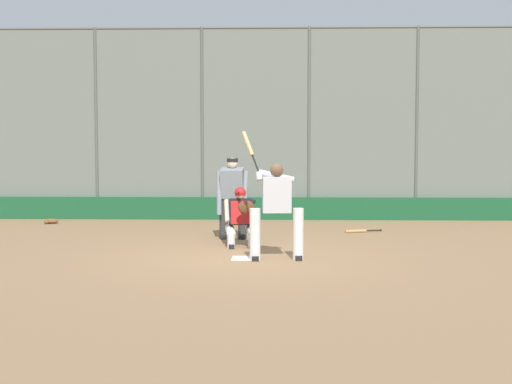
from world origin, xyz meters
TOP-DOWN VIEW (x-y plane):
  - ground_plane at (0.00, 0.00)m, footprint 160.00×160.00m
  - home_plate_marker at (0.00, 0.00)m, footprint 0.43×0.43m
  - backstop_fence at (-0.00, -6.10)m, footprint 18.86×0.08m
  - padding_wall at (0.00, -6.00)m, footprint 18.41×0.18m
  - bleachers_beyond at (0.27, -8.25)m, footprint 13.15×1.95m
  - batter_at_plate at (-0.52, 0.13)m, footprint 1.05×0.57m
  - catcher_behind_plate at (0.13, -1.32)m, footprint 0.62×0.73m
  - umpire_home at (0.35, -2.38)m, footprint 0.66×0.44m
  - spare_bat_near_backstop at (-2.31, -3.48)m, footprint 0.83×0.32m
  - fielding_glove_on_dirt at (4.86, -4.94)m, footprint 0.33×0.25m

SIDE VIEW (x-z plane):
  - ground_plane at x=0.00m, z-range 0.00..0.00m
  - home_plate_marker at x=0.00m, z-range 0.00..0.01m
  - spare_bat_near_backstop at x=-2.31m, z-range 0.00..0.07m
  - fielding_glove_on_dirt at x=4.86m, z-range 0.00..0.12m
  - padding_wall at x=0.00m, z-range 0.00..0.55m
  - bleachers_beyond at x=0.27m, z-range -0.20..0.96m
  - catcher_behind_plate at x=0.13m, z-range 0.02..1.14m
  - batter_at_plate at x=-0.52m, z-range -0.20..1.94m
  - umpire_home at x=0.35m, z-range 0.06..1.69m
  - backstop_fence at x=0.00m, z-range 0.09..4.90m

